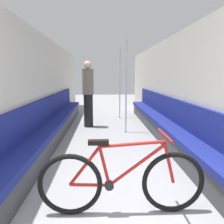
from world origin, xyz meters
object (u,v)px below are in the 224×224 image
Objects in this scene: bench_seat_row_right at (164,124)px; passenger_standing at (88,93)px; bench_seat_row_left at (53,126)px; grab_pole_near at (120,85)px; grab_pole_far at (126,88)px; bicycle at (122,181)px.

passenger_standing reaches higher than bench_seat_row_right.
bench_seat_row_left and bench_seat_row_right have the same top height.
grab_pole_near is at bearing 54.76° from bench_seat_row_left.
bench_seat_row_right is at bearing -33.00° from grab_pole_far.
passenger_standing is at bearing 58.35° from bench_seat_row_left.
bicycle is 5.12m from grab_pole_near.
bench_seat_row_left is 2.94× the size of grab_pole_far.
grab_pole_near is (1.66, 2.35, 0.79)m from bench_seat_row_left.
bench_seat_row_right is 3.93× the size of bicycle.
passenger_standing is at bearing 146.58° from grab_pole_far.
bench_seat_row_left is 1.00× the size of bench_seat_row_right.
bicycle is 0.75× the size of grab_pole_far.
bench_seat_row_left reaches higher than bicycle.
grab_pole_far is (0.39, 3.22, 0.75)m from bicycle.
bicycle is at bearing -96.88° from grab_pole_far.
passenger_standing reaches higher than bench_seat_row_left.
bench_seat_row_right is 2.95m from bicycle.
bench_seat_row_left is 2.99m from grab_pole_near.
grab_pole_far reaches higher than bicycle.
grab_pole_near is 1.27× the size of passenger_standing.
bench_seat_row_right is 3.73× the size of passenger_standing.
bicycle is at bearing -115.86° from passenger_standing.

